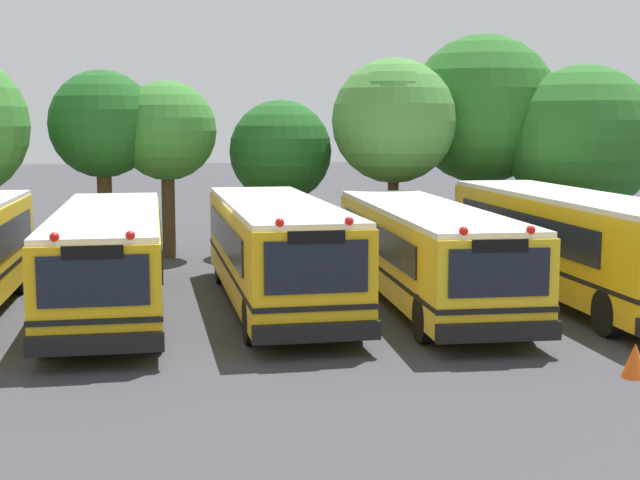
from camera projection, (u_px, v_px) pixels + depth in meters
name	position (u px, v px, depth m)	size (l,w,h in m)	color
ground_plane	(273.00, 306.00, 21.92)	(160.00, 160.00, 0.00)	#38383D
school_bus_1	(109.00, 255.00, 21.22)	(2.61, 11.12, 2.52)	yellow
school_bus_2	(276.00, 248.00, 21.82)	(2.74, 10.59, 2.68)	yellow
school_bus_3	(425.00, 249.00, 22.24)	(2.70, 11.25, 2.51)	yellow
school_bus_4	(569.00, 241.00, 22.84)	(2.54, 11.36, 2.78)	yellow
tree_2	(102.00, 122.00, 29.11)	(3.46, 3.46, 6.13)	#4C3823
tree_3	(166.00, 132.00, 29.34)	(3.24, 3.24, 5.79)	#4C3823
tree_4	(283.00, 153.00, 30.36)	(3.45, 3.45, 5.20)	#4C3823
tree_5	(394.00, 117.00, 29.50)	(4.11, 4.11, 6.55)	#4C3823
tree_6	(484.00, 106.00, 31.59)	(5.20, 5.20, 7.50)	#4C3823
tree_7	(577.00, 142.00, 30.23)	(4.97, 4.97, 6.36)	#4C3823
traffic_cone	(635.00, 360.00, 15.74)	(0.47, 0.47, 0.61)	#EA5914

